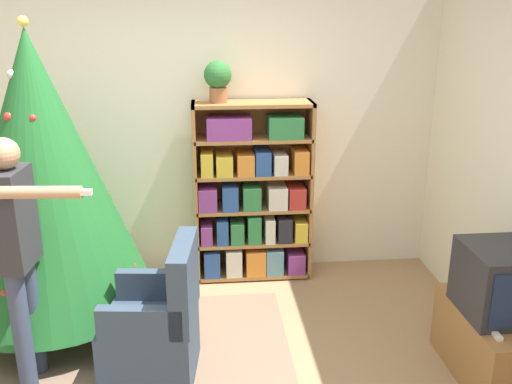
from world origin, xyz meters
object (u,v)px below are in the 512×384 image
Objects in this scene: armchair at (157,331)px; standing_person at (18,245)px; christmas_tree at (41,172)px; potted_plant at (218,78)px; television at (500,281)px; bookshelf at (253,197)px.

armchair is 0.99m from standing_person.
christmas_tree reaches higher than potted_plant.
television is 1.48× the size of potted_plant.
armchair is at bearing 174.02° from television.
standing_person reaches higher than armchair.
christmas_tree is (-2.89, 0.92, 0.50)m from television.
standing_person is at bearing -86.01° from armchair.
bookshelf is at bearing -2.16° from potted_plant.
potted_plant is at bearing 142.66° from standing_person.
potted_plant reaches higher than television.
television is (1.36, -1.60, -0.04)m from bookshelf.
armchair is 0.58× the size of standing_person.
standing_person reaches higher than television.
christmas_tree is (-1.52, -0.68, 0.46)m from bookshelf.
bookshelf is 1.67× the size of armchair.
christmas_tree is 6.73× the size of potted_plant.
standing_person is at bearing -89.12° from christmas_tree.
potted_plant is at bearing 28.83° from christmas_tree.
christmas_tree is 1.36m from armchair.
armchair is (-0.73, -1.38, -0.40)m from bookshelf.
potted_plant is (-0.28, 0.01, 1.00)m from bookshelf.
armchair is at bearing -41.70° from christmas_tree.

